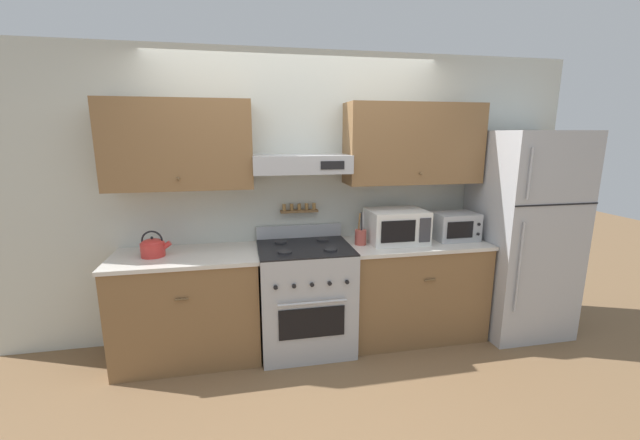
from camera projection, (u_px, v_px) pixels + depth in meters
ground_plane at (311, 363)px, 3.22m from camera, size 16.00×16.00×0.00m
wall_back at (301, 180)px, 3.49m from camera, size 5.20×0.46×2.55m
counter_left at (189, 306)px, 3.25m from camera, size 1.16×0.64×0.90m
counter_right at (413, 288)px, 3.63m from camera, size 1.25×0.64×0.90m
stove_range at (305, 297)px, 3.40m from camera, size 0.78×0.69×1.03m
refrigerator at (522, 233)px, 3.65m from camera, size 0.79×0.77×1.87m
tea_kettle at (153, 247)px, 3.09m from camera, size 0.24×0.18×0.21m
microwave at (396, 226)px, 3.49m from camera, size 0.50×0.39×0.29m
utensil_crock at (361, 236)px, 3.43m from camera, size 0.10×0.10×0.29m
toaster_oven at (455, 226)px, 3.59m from camera, size 0.38×0.30×0.25m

